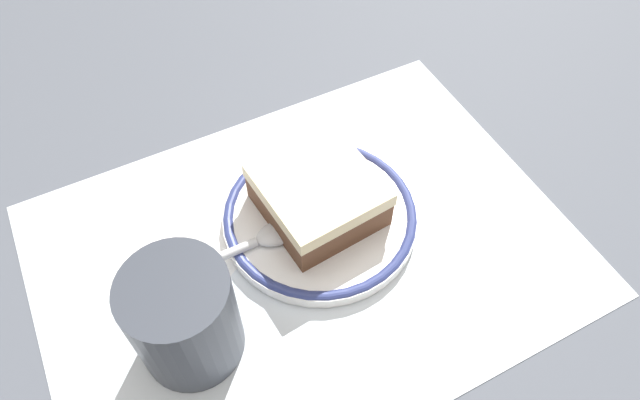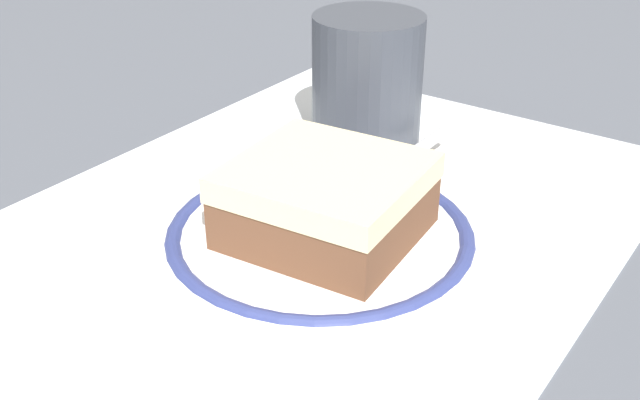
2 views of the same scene
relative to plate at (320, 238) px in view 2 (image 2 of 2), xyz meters
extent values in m
plane|color=#4C515B|center=(0.02, 0.02, -0.01)|extent=(2.40, 2.40, 0.00)
cube|color=silver|center=(0.02, 0.02, -0.01)|extent=(0.46, 0.34, 0.00)
cylinder|color=white|center=(0.00, 0.00, 0.00)|extent=(0.18, 0.18, 0.01)
torus|color=navy|center=(0.00, 0.00, 0.00)|extent=(0.18, 0.18, 0.01)
cube|color=brown|center=(0.00, 0.00, 0.02)|extent=(0.10, 0.10, 0.03)
cube|color=beige|center=(0.00, 0.00, 0.04)|extent=(0.10, 0.11, 0.01)
ellipsoid|color=silver|center=(0.04, 0.00, 0.01)|extent=(0.04, 0.02, 0.01)
cylinder|color=silver|center=(0.11, 0.00, 0.01)|extent=(0.10, 0.01, 0.01)
cylinder|color=#383D47|center=(0.14, 0.06, 0.04)|extent=(0.08, 0.08, 0.09)
cylinder|color=silver|center=(0.14, 0.06, 0.01)|extent=(0.07, 0.07, 0.04)
cube|color=white|center=(0.14, -0.03, -0.01)|extent=(0.16, 0.17, 0.00)
camera|label=1|loc=(0.14, 0.27, 0.43)|focal=32.40mm
camera|label=2|loc=(-0.30, -0.21, 0.23)|focal=42.77mm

